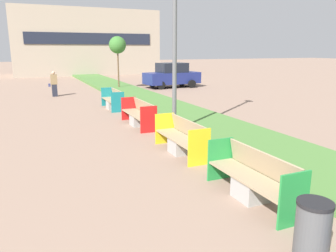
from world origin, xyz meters
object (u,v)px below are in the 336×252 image
object	(u,v)px
sapling_tree_far	(117,45)
parked_car_distant	(172,75)
pedestrian_walking	(54,84)
litter_bin	(312,233)
bench_green_frame	(253,181)
bench_teal_frame	(113,101)
bench_yellow_frame	(181,140)
bench_red_frame	(139,116)

from	to	relation	value
sapling_tree_far	parked_car_distant	bearing A→B (deg)	-6.02
sapling_tree_far	pedestrian_walking	bearing A→B (deg)	-155.89
litter_bin	pedestrian_walking	xyz separation A→B (m)	(-1.74, 18.47, 0.33)
sapling_tree_far	pedestrian_walking	size ratio (longest dim) A/B	2.41
bench_green_frame	bench_teal_frame	xyz separation A→B (m)	(-0.00, 10.86, -0.00)
sapling_tree_far	bench_teal_frame	bearing A→B (deg)	-107.08
bench_teal_frame	bench_green_frame	bearing A→B (deg)	-89.99
bench_yellow_frame	pedestrian_walking	distance (m)	13.57
bench_yellow_frame	parked_car_distant	bearing A→B (deg)	66.80
bench_yellow_frame	pedestrian_walking	bearing A→B (deg)	99.58
bench_teal_frame	bench_yellow_frame	bearing A→B (deg)	-89.99
bench_yellow_frame	bench_red_frame	bearing A→B (deg)	89.97
litter_bin	sapling_tree_far	size ratio (longest dim) A/B	0.24
bench_teal_frame	bench_red_frame	bearing A→B (deg)	-89.94
bench_teal_frame	sapling_tree_far	world-z (taller)	sapling_tree_far
bench_red_frame	sapling_tree_far	size ratio (longest dim) A/B	0.65
bench_yellow_frame	pedestrian_walking	xyz separation A→B (m)	(-2.26, 13.38, 0.41)
bench_yellow_frame	litter_bin	size ratio (longest dim) A/B	2.48
parked_car_distant	bench_teal_frame	bearing A→B (deg)	-136.81
bench_yellow_frame	bench_red_frame	world-z (taller)	same
bench_red_frame	sapling_tree_far	bearing A→B (deg)	78.53
bench_teal_frame	litter_bin	world-z (taller)	bench_teal_frame
bench_green_frame	pedestrian_walking	world-z (taller)	pedestrian_walking
parked_car_distant	sapling_tree_far	bearing A→B (deg)	168.49
bench_teal_frame	parked_car_distant	size ratio (longest dim) A/B	0.48
bench_green_frame	bench_yellow_frame	distance (m)	3.17
litter_bin	bench_teal_frame	bearing A→B (deg)	87.71
bench_green_frame	parked_car_distant	distance (m)	19.31
bench_green_frame	bench_yellow_frame	world-z (taller)	same
bench_red_frame	litter_bin	world-z (taller)	bench_red_frame
litter_bin	pedestrian_walking	distance (m)	18.56
bench_green_frame	sapling_tree_far	size ratio (longest dim) A/B	0.60
bench_yellow_frame	bench_teal_frame	distance (m)	7.70
bench_red_frame	bench_teal_frame	distance (m)	3.97
bench_yellow_frame	parked_car_distant	xyz separation A→B (m)	(6.44, 15.03, 0.54)
parked_car_distant	litter_bin	bearing A→B (deg)	-114.56
bench_teal_frame	sapling_tree_far	xyz separation A→B (m)	(2.38, 7.76, 2.76)
bench_green_frame	sapling_tree_far	xyz separation A→B (m)	(2.38, 18.62, 2.76)
pedestrian_walking	parked_car_distant	size ratio (longest dim) A/B	0.36
litter_bin	bench_yellow_frame	bearing A→B (deg)	84.24
bench_teal_frame	parked_car_distant	world-z (taller)	parked_car_distant
bench_green_frame	parked_car_distant	bearing A→B (deg)	70.50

